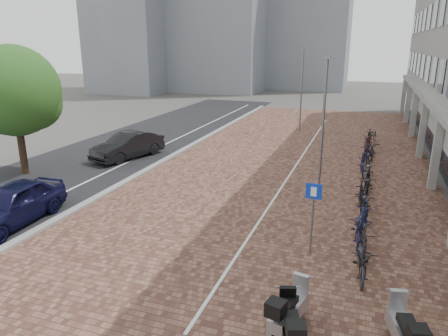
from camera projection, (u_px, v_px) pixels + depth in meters
ground at (161, 259)px, 12.99m from camera, size 140.00×140.00×0.00m
plaza_brick at (293, 164)px, 23.20m from camera, size 14.50×42.00×0.04m
street_asphalt at (123, 149)px, 26.69m from camera, size 8.00×50.00×0.03m
curb at (178, 153)px, 25.44m from camera, size 0.35×42.00×0.14m
lane_line at (151, 151)px, 26.05m from camera, size 0.12×44.00×0.00m
parking_line at (297, 164)px, 23.13m from camera, size 0.10×30.00×0.00m
car_navy at (11, 204)px, 15.37m from camera, size 2.05×4.66×1.56m
car_dark at (128, 146)px, 24.34m from camera, size 2.83×4.85×1.51m
scooter_front at (404, 330)px, 8.86m from camera, size 0.94×1.85×1.22m
scooter_mid at (290, 326)px, 8.98m from camera, size 1.07×1.85×1.21m
scooter_back at (289, 309)px, 9.55m from camera, size 0.98×1.88×1.24m
parking_sign at (313, 208)px, 12.92m from camera, size 0.50×0.10×2.38m
lamp_near at (323, 128)px, 18.11m from camera, size 0.12×0.12×5.95m
lamp_far at (301, 90)px, 31.25m from camera, size 0.12×0.12×6.33m
street_tree at (18, 93)px, 20.47m from camera, size 4.48×4.48×6.52m
bike_row at (367, 172)px, 20.18m from camera, size 1.33×20.45×1.05m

